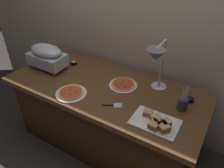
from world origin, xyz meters
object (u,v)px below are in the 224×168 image
object	(u,v)px
chafing_dish	(47,55)
pizza_plate_center	(71,93)
pizza_plate_front	(123,85)
serving_spatula	(113,105)
sauce_cup_far	(74,63)
utensil_holder	(183,103)
heat_lamp	(157,59)
sandwich_platter	(157,122)
sauce_cup_near	(190,100)

from	to	relation	value
chafing_dish	pizza_plate_center	size ratio (longest dim) A/B	1.42
pizza_plate_front	serving_spatula	size ratio (longest dim) A/B	1.61
pizza_plate_front	sauce_cup_far	world-z (taller)	same
sauce_cup_far	utensil_holder	world-z (taller)	utensil_holder
pizza_plate_front	pizza_plate_center	size ratio (longest dim) A/B	0.95
heat_lamp	pizza_plate_center	xyz separation A→B (m)	(-0.63, -0.35, -0.35)
sauce_cup_far	chafing_dish	bearing A→B (deg)	-131.21
sauce_cup_far	heat_lamp	bearing A→B (deg)	-5.43
sauce_cup_far	serving_spatula	xyz separation A→B (m)	(0.73, -0.38, -0.01)
heat_lamp	serving_spatula	world-z (taller)	heat_lamp
heat_lamp	chafing_dish	bearing A→B (deg)	-174.56
sandwich_platter	heat_lamp	bearing A→B (deg)	117.83
heat_lamp	pizza_plate_center	size ratio (longest dim) A/B	1.72
sauce_cup_far	utensil_holder	bearing A→B (deg)	-6.01
sauce_cup_near	utensil_holder	xyz separation A→B (m)	(-0.03, -0.14, 0.04)
sandwich_platter	sauce_cup_far	bearing A→B (deg)	160.35
chafing_dish	sandwich_platter	bearing A→B (deg)	-8.85
pizza_plate_center	serving_spatula	xyz separation A→B (m)	(0.40, 0.06, -0.01)
pizza_plate_center	sauce_cup_far	size ratio (longest dim) A/B	3.87
heat_lamp	pizza_plate_center	world-z (taller)	heat_lamp
chafing_dish	sauce_cup_far	world-z (taller)	chafing_dish
chafing_dish	utensil_holder	world-z (taller)	chafing_dish
utensil_holder	sauce_cup_near	bearing A→B (deg)	76.79
pizza_plate_front	sauce_cup_near	distance (m)	0.61
pizza_plate_center	sauce_cup_near	size ratio (longest dim) A/B	4.31
sandwich_platter	sauce_cup_near	xyz separation A→B (m)	(0.14, 0.41, -0.00)
sandwich_platter	sauce_cup_far	distance (m)	1.19
sandwich_platter	sauce_cup_near	world-z (taller)	sandwich_platter
heat_lamp	sauce_cup_near	size ratio (longest dim) A/B	7.39
chafing_dish	serving_spatula	distance (m)	0.94
sauce_cup_near	serving_spatula	bearing A→B (deg)	-143.93
pizza_plate_center	serving_spatula	size ratio (longest dim) A/B	1.69
pizza_plate_front	sauce_cup_far	size ratio (longest dim) A/B	3.68
sauce_cup_near	sauce_cup_far	bearing A→B (deg)	-179.69
sandwich_platter	utensil_holder	world-z (taller)	utensil_holder
heat_lamp	serving_spatula	distance (m)	0.52
sauce_cup_far	utensil_holder	size ratio (longest dim) A/B	0.31
heat_lamp	pizza_plate_front	world-z (taller)	heat_lamp
heat_lamp	serving_spatula	bearing A→B (deg)	-128.09
chafing_dish	heat_lamp	distance (m)	1.16
sandwich_platter	utensil_holder	distance (m)	0.30
serving_spatula	sandwich_platter	bearing A→B (deg)	-2.82
sauce_cup_near	utensil_holder	world-z (taller)	utensil_holder
heat_lamp	pizza_plate_center	bearing A→B (deg)	-150.92
chafing_dish	pizza_plate_center	world-z (taller)	chafing_dish
chafing_dish	pizza_plate_center	bearing A→B (deg)	-25.44
sauce_cup_far	sandwich_platter	bearing A→B (deg)	-19.65
sandwich_platter	utensil_holder	bearing A→B (deg)	67.91
heat_lamp	pizza_plate_front	bearing A→B (deg)	178.78
pizza_plate_front	serving_spatula	distance (m)	0.30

